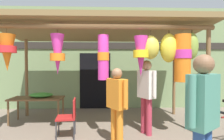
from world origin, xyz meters
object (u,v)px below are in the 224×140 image
at_px(flower_heap_on_table, 42,95).
at_px(shopper_by_bananas, 117,101).
at_px(passerby_at_right, 146,91).
at_px(display_table, 37,100).
at_px(customer_foreground, 203,114).
at_px(folding_chair, 70,115).

distance_m(flower_heap_on_table, shopper_by_bananas, 2.57).
bearing_deg(shopper_by_bananas, passerby_at_right, 40.73).
xyz_separation_m(display_table, flower_heap_on_table, (0.10, 0.06, 0.14)).
xyz_separation_m(customer_foreground, shopper_by_bananas, (-0.92, 1.36, -0.12)).
bearing_deg(shopper_by_bananas, display_table, 143.46).
bearing_deg(passerby_at_right, display_table, 161.50).
relative_size(flower_heap_on_table, passerby_at_right, 0.38).
height_order(shopper_by_bananas, passerby_at_right, passerby_at_right).
distance_m(display_table, passerby_at_right, 2.99).
xyz_separation_m(folding_chair, shopper_by_bananas, (1.00, -0.47, 0.38)).
bearing_deg(folding_chair, passerby_at_right, 4.73).
height_order(flower_heap_on_table, shopper_by_bananas, shopper_by_bananas).
relative_size(display_table, flower_heap_on_table, 2.18).
bearing_deg(flower_heap_on_table, display_table, -151.55).
relative_size(display_table, folding_chair, 1.65).
relative_size(folding_chair, customer_foreground, 0.49).
distance_m(shopper_by_bananas, passerby_at_right, 0.95).
relative_size(flower_heap_on_table, folding_chair, 0.76).
distance_m(flower_heap_on_table, folding_chair, 1.53).
bearing_deg(passerby_at_right, customer_foreground, -84.03).
distance_m(display_table, shopper_by_bananas, 2.62).
relative_size(flower_heap_on_table, customer_foreground, 0.37).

